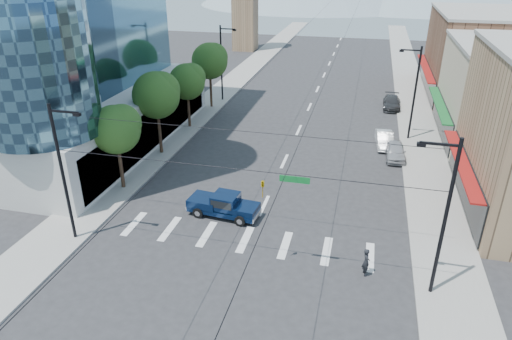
# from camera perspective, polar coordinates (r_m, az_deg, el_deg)

# --- Properties ---
(ground) EXTENTS (160.00, 160.00, 0.00)m
(ground) POSITION_cam_1_polar(r_m,az_deg,el_deg) (28.29, -1.77, -10.40)
(ground) COLOR #28282B
(ground) RESTS_ON ground
(sidewalk_left) EXTENTS (4.00, 120.00, 0.15)m
(sidewalk_left) POSITION_cam_1_polar(r_m,az_deg,el_deg) (66.73, -2.54, 11.24)
(sidewalk_left) COLOR gray
(sidewalk_left) RESTS_ON ground
(sidewalk_right) EXTENTS (4.00, 120.00, 0.15)m
(sidewalk_right) POSITION_cam_1_polar(r_m,az_deg,el_deg) (64.42, 18.72, 9.39)
(sidewalk_right) COLOR gray
(sidewalk_right) RESTS_ON ground
(shop_far) EXTENTS (12.00, 18.00, 10.00)m
(shop_far) POSITION_cam_1_polar(r_m,az_deg,el_deg) (64.54, 26.56, 12.64)
(shop_far) COLOR brown
(shop_far) RESTS_ON ground
(tree_near) EXTENTS (3.65, 3.64, 6.71)m
(tree_near) POSITION_cam_1_polar(r_m,az_deg,el_deg) (35.03, -16.90, 5.08)
(tree_near) COLOR black
(tree_near) RESTS_ON ground
(tree_midnear) EXTENTS (4.09, 4.09, 7.52)m
(tree_midnear) POSITION_cam_1_polar(r_m,az_deg,el_deg) (40.69, -12.16, 9.31)
(tree_midnear) COLOR black
(tree_midnear) RESTS_ON ground
(tree_midfar) EXTENTS (3.65, 3.64, 6.71)m
(tree_midfar) POSITION_cam_1_polar(r_m,az_deg,el_deg) (47.01, -8.45, 11.02)
(tree_midfar) COLOR black
(tree_midfar) RESTS_ON ground
(tree_far) EXTENTS (4.09, 4.09, 7.52)m
(tree_far) POSITION_cam_1_polar(r_m,az_deg,el_deg) (53.24, -5.65, 13.54)
(tree_far) COLOR black
(tree_far) RESTS_ON ground
(signal_rig) EXTENTS (21.80, 0.20, 9.00)m
(signal_rig) POSITION_cam_1_polar(r_m,az_deg,el_deg) (24.94, -2.10, -3.12)
(signal_rig) COLOR black
(signal_rig) RESTS_ON ground
(lamp_pole_nw) EXTENTS (2.00, 0.25, 9.00)m
(lamp_pole_nw) POSITION_cam_1_polar(r_m,az_deg,el_deg) (55.93, -4.23, 13.50)
(lamp_pole_nw) COLOR black
(lamp_pole_nw) RESTS_ON ground
(lamp_pole_ne) EXTENTS (2.00, 0.25, 9.00)m
(lamp_pole_ne) POSITION_cam_1_polar(r_m,az_deg,el_deg) (45.73, 19.12, 9.41)
(lamp_pole_ne) COLOR black
(lamp_pole_ne) RESTS_ON ground
(pickup_truck) EXTENTS (5.14, 2.33, 1.69)m
(pickup_truck) POSITION_cam_1_polar(r_m,az_deg,el_deg) (31.63, -4.12, -4.31)
(pickup_truck) COLOR black
(pickup_truck) RESTS_ON ground
(pedestrian) EXTENTS (0.58, 0.72, 1.72)m
(pedestrian) POSITION_cam_1_polar(r_m,az_deg,el_deg) (26.91, 13.60, -11.11)
(pedestrian) COLOR black
(pedestrian) RESTS_ON ground
(parked_car_near) EXTENTS (1.88, 4.25, 1.42)m
(parked_car_near) POSITION_cam_1_polar(r_m,az_deg,el_deg) (42.23, 17.01, 2.30)
(parked_car_near) COLOR #B1B1B6
(parked_car_near) RESTS_ON ground
(parked_car_mid) EXTENTS (1.83, 4.26, 1.36)m
(parked_car_mid) POSITION_cam_1_polar(r_m,az_deg,el_deg) (44.65, 15.75, 3.70)
(parked_car_mid) COLOR white
(parked_car_mid) RESTS_ON ground
(parked_car_far) EXTENTS (1.96, 4.74, 1.37)m
(parked_car_far) POSITION_cam_1_polar(r_m,az_deg,el_deg) (56.23, 16.61, 8.08)
(parked_car_far) COLOR #343437
(parked_car_far) RESTS_ON ground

